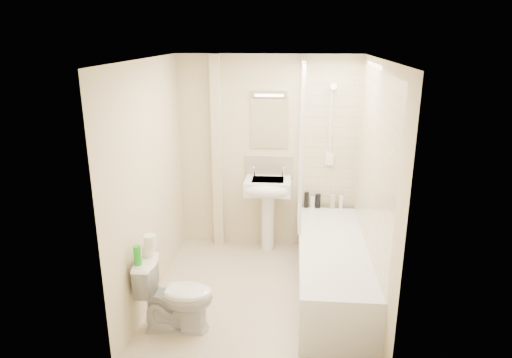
{
  "coord_description": "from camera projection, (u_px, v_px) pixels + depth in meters",
  "views": [
    {
      "loc": [
        0.32,
        -4.19,
        2.62
      ],
      "look_at": [
        -0.06,
        0.2,
        1.21
      ],
      "focal_mm": 32.0,
      "sensor_mm": 36.0,
      "label": 1
    }
  ],
  "objects": [
    {
      "name": "shower_fixture",
      "position": [
        331.0,
        129.0,
        5.4
      ],
      "size": [
        0.1,
        0.16,
        0.99
      ],
      "color": "white",
      "rests_on": "wall_back"
    },
    {
      "name": "strip_light",
      "position": [
        269.0,
        93.0,
        5.36
      ],
      "size": [
        0.42,
        0.07,
        0.07
      ],
      "primitive_type": "cube",
      "color": "silver",
      "rests_on": "wall_back"
    },
    {
      "name": "shower_screen",
      "position": [
        301.0,
        144.0,
        5.08
      ],
      "size": [
        0.04,
        0.92,
        1.8
      ],
      "color": "white",
      "rests_on": "bathtub"
    },
    {
      "name": "bottle_black_a",
      "position": [
        306.0,
        200.0,
        5.66
      ],
      "size": [
        0.06,
        0.06,
        0.2
      ],
      "primitive_type": "cylinder",
      "color": "black",
      "rests_on": "bathtub"
    },
    {
      "name": "bottle_white_b",
      "position": [
        341.0,
        202.0,
        5.64
      ],
      "size": [
        0.05,
        0.05,
        0.16
      ],
      "primitive_type": "cylinder",
      "color": "white",
      "rests_on": "bathtub"
    },
    {
      "name": "tile_back",
      "position": [
        330.0,
        138.0,
        5.48
      ],
      "size": [
        0.7,
        0.01,
        1.75
      ],
      "primitive_type": "cube",
      "color": "beige",
      "rests_on": "wall_back"
    },
    {
      "name": "bottle_black_b",
      "position": [
        318.0,
        201.0,
        5.66
      ],
      "size": [
        0.07,
        0.07,
        0.18
      ],
      "primitive_type": "cylinder",
      "color": "black",
      "rests_on": "bathtub"
    },
    {
      "name": "toilet",
      "position": [
        176.0,
        295.0,
        4.16
      ],
      "size": [
        0.41,
        0.69,
        0.69
      ],
      "primitive_type": "imported",
      "rotation": [
        0.0,
        0.0,
        1.59
      ],
      "color": "white",
      "rests_on": "ground"
    },
    {
      "name": "wall_right",
      "position": [
        375.0,
        190.0,
        4.35
      ],
      "size": [
        0.02,
        2.5,
        2.4
      ],
      "primitive_type": "cube",
      "color": "beige",
      "rests_on": "ground"
    },
    {
      "name": "pedestal_sink",
      "position": [
        268.0,
        195.0,
        5.53
      ],
      "size": [
        0.55,
        0.5,
        1.07
      ],
      "color": "white",
      "rests_on": "ground"
    },
    {
      "name": "bottle_white_a",
      "position": [
        312.0,
        202.0,
        5.67
      ],
      "size": [
        0.06,
        0.06,
        0.14
      ],
      "primitive_type": "cylinder",
      "color": "white",
      "rests_on": "bathtub"
    },
    {
      "name": "mirror",
      "position": [
        269.0,
        124.0,
        5.49
      ],
      "size": [
        0.46,
        0.01,
        0.6
      ],
      "primitive_type": "cube",
      "color": "white",
      "rests_on": "wall_back"
    },
    {
      "name": "bathtub",
      "position": [
        332.0,
        268.0,
        4.76
      ],
      "size": [
        0.7,
        2.1,
        0.55
      ],
      "color": "white",
      "rests_on": "ground"
    },
    {
      "name": "wall_left",
      "position": [
        150.0,
        184.0,
        4.52
      ],
      "size": [
        0.02,
        2.5,
        2.4
      ],
      "primitive_type": "cube",
      "color": "beige",
      "rests_on": "ground"
    },
    {
      "name": "wall_back",
      "position": [
        268.0,
        154.0,
        5.62
      ],
      "size": [
        2.2,
        0.02,
        2.4
      ],
      "primitive_type": "cube",
      "color": "beige",
      "rests_on": "ground"
    },
    {
      "name": "green_bottle",
      "position": [
        137.0,
        255.0,
        3.96
      ],
      "size": [
        0.07,
        0.07,
        0.18
      ],
      "primitive_type": "cylinder",
      "color": "green",
      "rests_on": "toilet"
    },
    {
      "name": "toilet_roll_lower",
      "position": [
        148.0,
        251.0,
        4.13
      ],
      "size": [
        0.11,
        0.11,
        0.1
      ],
      "primitive_type": "cylinder",
      "color": "white",
      "rests_on": "toilet"
    },
    {
      "name": "floor",
      "position": [
        260.0,
        294.0,
        4.8
      ],
      "size": [
        2.5,
        2.5,
        0.0
      ],
      "primitive_type": "plane",
      "color": "beige",
      "rests_on": "ground"
    },
    {
      "name": "toilet_roll_upper",
      "position": [
        150.0,
        241.0,
        4.1
      ],
      "size": [
        0.11,
        0.11,
        0.1
      ],
      "primitive_type": "cylinder",
      "color": "white",
      "rests_on": "toilet_roll_lower"
    },
    {
      "name": "ceiling",
      "position": [
        260.0,
        59.0,
        4.07
      ],
      "size": [
        2.2,
        2.5,
        0.02
      ],
      "primitive_type": "cube",
      "color": "white",
      "rests_on": "wall_back"
    },
    {
      "name": "pipe_boxing",
      "position": [
        217.0,
        154.0,
        5.62
      ],
      "size": [
        0.12,
        0.12,
        2.4
      ],
      "primitive_type": "cube",
      "color": "beige",
      "rests_on": "ground"
    },
    {
      "name": "tile_right",
      "position": [
        374.0,
        164.0,
        4.38
      ],
      "size": [
        0.01,
        2.1,
        1.75
      ],
      "primitive_type": "cube",
      "color": "beige",
      "rests_on": "wall_right"
    },
    {
      "name": "splashback",
      "position": [
        269.0,
        168.0,
        5.66
      ],
      "size": [
        0.6,
        0.02,
        0.3
      ],
      "primitive_type": "cube",
      "color": "beige",
      "rests_on": "wall_back"
    },
    {
      "name": "bottle_cream",
      "position": [
        333.0,
        202.0,
        5.64
      ],
      "size": [
        0.06,
        0.06,
        0.17
      ],
      "primitive_type": "cylinder",
      "color": "beige",
      "rests_on": "bathtub"
    }
  ]
}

